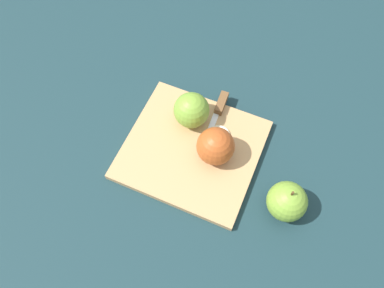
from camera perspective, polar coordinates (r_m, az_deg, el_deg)
ground_plane at (r=0.91m, az=0.00°, el=-1.08°), size 4.00×4.00×0.00m
cutting_board at (r=0.90m, az=0.00°, el=-0.84°), size 0.35×0.33×0.02m
apple_half_left at (r=0.90m, az=-0.08°, el=5.19°), size 0.09×0.09×0.09m
apple_half_right at (r=0.85m, az=3.61°, el=-0.36°), size 0.09×0.09×0.09m
knife at (r=0.95m, az=4.17°, el=5.89°), size 0.05×0.14×0.02m
apple_slice at (r=0.91m, az=4.07°, el=1.32°), size 0.05×0.05×0.01m
apple_whole at (r=0.84m, az=14.26°, el=-8.47°), size 0.09×0.09×0.10m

